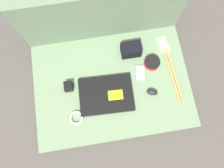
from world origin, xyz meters
TOP-DOWN VIEW (x-y plane):
  - ground_plane at (0.00, 0.00)m, footprint 8.00×8.00m
  - couch_seat at (0.00, 0.00)m, footprint 0.97×0.68m
  - couch_backrest at (0.00, 0.44)m, footprint 0.97×0.20m
  - laptop at (-0.05, -0.06)m, footprint 0.34×0.25m
  - computer_mouse at (0.24, -0.09)m, footprint 0.07×0.06m
  - speaker_puck at (0.27, 0.10)m, footprint 0.10×0.10m
  - phone_silver at (0.38, 0.21)m, footprint 0.07×0.12m
  - phone_black at (0.19, 0.05)m, footprint 0.07×0.11m
  - camera_pouch at (0.15, 0.20)m, footprint 0.13×0.09m
  - charger_brick at (-0.27, 0.03)m, footprint 0.05×0.06m
  - cable_coil at (-0.24, -0.17)m, footprint 0.09×0.09m
  - drumstick_pair at (0.39, -0.00)m, footprint 0.06×0.38m

SIDE VIEW (x-z plane):
  - ground_plane at x=0.00m, z-range 0.00..0.00m
  - couch_seat at x=0.00m, z-range 0.00..0.12m
  - phone_silver at x=0.38m, z-range 0.12..0.13m
  - phone_black at x=0.19m, z-range 0.12..0.13m
  - drumstick_pair at x=0.39m, z-range 0.12..0.14m
  - cable_coil at x=-0.24m, z-range 0.12..0.14m
  - laptop at x=-0.05m, z-range 0.12..0.15m
  - speaker_puck at x=0.27m, z-range 0.12..0.15m
  - computer_mouse at x=0.24m, z-range 0.12..0.16m
  - charger_brick at x=-0.27m, z-range 0.12..0.17m
  - camera_pouch at x=0.15m, z-range 0.12..0.20m
  - couch_backrest at x=0.00m, z-range 0.00..0.53m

